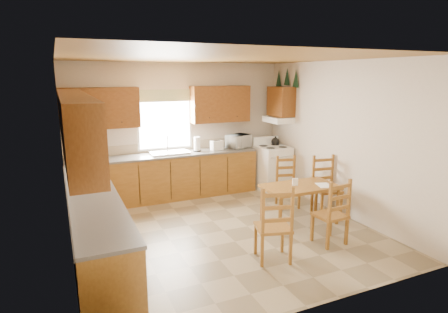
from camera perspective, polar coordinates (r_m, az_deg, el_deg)
name	(u,v)px	position (r m, az deg, el deg)	size (l,w,h in m)	color
floor	(223,231)	(6.14, -0.13, -11.23)	(4.50, 4.50, 0.00)	#897858
ceiling	(223,58)	(5.63, -0.15, 14.85)	(4.50, 4.50, 0.00)	brown
wall_left	(64,162)	(5.25, -23.17, -0.80)	(4.50, 4.50, 0.00)	beige
wall_right	(339,138)	(6.94, 17.09, 2.65)	(4.50, 4.50, 0.00)	beige
wall_back	(179,129)	(7.81, -6.90, 4.13)	(4.50, 4.50, 0.00)	beige
wall_front	(315,188)	(3.85, 13.70, -4.70)	(4.50, 4.50, 0.00)	beige
lower_cab_back	(167,177)	(7.61, -8.74, -3.15)	(3.75, 0.60, 0.88)	brown
lower_cab_left	(95,228)	(5.39, -19.07, -10.32)	(0.60, 3.60, 0.88)	brown
counter_back	(166,155)	(7.50, -8.86, 0.24)	(3.75, 0.63, 0.04)	#58544F
counter_left	(92,196)	(5.23, -19.42, -5.66)	(0.63, 3.60, 0.04)	#58544F
backsplash	(162,147)	(7.76, -9.46, 1.45)	(3.75, 0.01, 0.18)	#9D8C6E
upper_cab_back_left	(100,108)	(7.28, -18.38, 7.00)	(1.41, 0.33, 0.75)	brown
upper_cab_back_right	(220,104)	(7.90, -0.60, 8.00)	(1.25, 0.33, 0.75)	brown
upper_cab_left	(75,124)	(5.03, -21.73, 4.62)	(0.33, 3.60, 0.75)	brown
upper_cab_stove	(281,102)	(8.09, 8.67, 8.28)	(0.33, 0.62, 0.62)	brown
range_hood	(278,120)	(8.10, 8.29, 5.59)	(0.44, 0.62, 0.12)	white
window_frame	(165,121)	(7.67, -9.02, 5.43)	(1.13, 0.02, 1.18)	white
window_pane	(165,121)	(7.67, -9.01, 5.42)	(1.05, 0.01, 1.10)	white
window_valance	(164,96)	(7.60, -9.08, 9.15)	(1.19, 0.01, 0.24)	#5D7C3A
sink_basin	(169,153)	(7.51, -8.31, 0.59)	(0.75, 0.45, 0.04)	silver
pine_decal_a	(296,79)	(7.88, 10.88, 11.59)	(0.22, 0.22, 0.36)	black
pine_decal_b	(287,76)	(8.14, 9.58, 11.94)	(0.22, 0.22, 0.36)	black
pine_decal_c	(279,78)	(8.41, 8.34, 11.71)	(0.22, 0.22, 0.36)	black
stove	(272,169)	(8.16, 7.38, -1.84)	(0.63, 0.65, 0.94)	white
coffeemaker	(80,151)	(7.23, -21.04, 0.74)	(0.21, 0.26, 0.37)	white
paper_towel	(197,144)	(7.66, -4.13, 1.90)	(0.13, 0.13, 0.30)	white
toaster	(217,145)	(7.78, -1.10, 1.71)	(0.24, 0.15, 0.20)	white
microwave	(239,141)	(8.03, 2.24, 2.34)	(0.47, 0.34, 0.28)	white
dining_table	(300,204)	(6.45, 11.44, -7.13)	(1.23, 0.70, 0.66)	brown
chair_near_left	(273,223)	(5.10, 7.50, -9.94)	(0.44, 0.42, 1.06)	brown
chair_near_right	(330,211)	(5.76, 15.89, -7.99)	(0.42, 0.40, 1.00)	brown
chair_far_left	(288,182)	(7.16, 9.73, -3.90)	(0.40, 0.38, 0.95)	brown
chair_far_right	(327,186)	(6.90, 15.44, -4.38)	(0.44, 0.42, 1.04)	brown
table_paper	(324,185)	(6.45, 14.99, -4.24)	(0.22, 0.29, 0.00)	white
table_card	(295,182)	(6.31, 10.80, -3.82)	(0.09, 0.02, 0.13)	white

